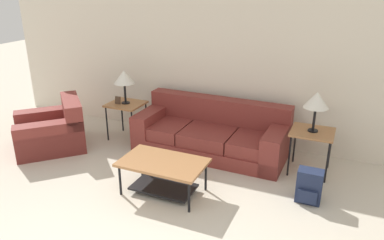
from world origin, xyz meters
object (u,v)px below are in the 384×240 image
(coffee_table, at_px, (163,169))
(side_table_left, at_px, (126,107))
(couch, at_px, (211,135))
(backpack, at_px, (309,186))
(side_table_right, at_px, (312,135))
(table_lamp_left, at_px, (124,78))
(armchair, at_px, (53,131))
(table_lamp_right, at_px, (317,101))

(coffee_table, height_order, side_table_left, side_table_left)
(couch, height_order, backpack, couch)
(side_table_right, xyz_separation_m, backpack, (0.10, -0.80, -0.37))
(table_lamp_left, relative_size, backpack, 1.32)
(couch, relative_size, backpack, 5.55)
(armchair, distance_m, table_lamp_right, 4.17)
(armchair, xyz_separation_m, backpack, (4.11, 0.02, -0.07))
(side_table_left, bearing_deg, armchair, -138.23)
(armchair, relative_size, table_lamp_left, 2.49)
(side_table_left, distance_m, backpack, 3.31)
(couch, xyz_separation_m, table_lamp_right, (1.54, -0.08, 0.80))
(side_table_left, xyz_separation_m, table_lamp_left, (0.00, -0.00, 0.51))
(couch, bearing_deg, backpack, -27.95)
(side_table_left, relative_size, side_table_right, 1.00)
(armchair, relative_size, coffee_table, 1.30)
(side_table_right, distance_m, backpack, 0.88)
(couch, relative_size, coffee_table, 2.20)
(side_table_right, bearing_deg, table_lamp_right, -90.00)
(coffee_table, height_order, backpack, coffee_table)
(couch, height_order, armchair, couch)
(backpack, bearing_deg, couch, 152.05)
(table_lamp_right, distance_m, backpack, 1.19)
(table_lamp_right, relative_size, backpack, 1.32)
(couch, distance_m, side_table_left, 1.57)
(armchair, height_order, backpack, armchair)
(coffee_table, distance_m, table_lamp_right, 2.27)
(side_table_right, bearing_deg, side_table_left, 180.00)
(couch, bearing_deg, table_lamp_left, -177.13)
(couch, distance_m, armchair, 2.62)
(couch, relative_size, side_table_right, 3.76)
(table_lamp_left, relative_size, table_lamp_right, 1.00)
(side_table_left, relative_size, backpack, 1.48)
(couch, bearing_deg, coffee_table, -95.14)
(couch, height_order, side_table_left, couch)
(couch, xyz_separation_m, side_table_left, (-1.55, -0.08, 0.29))
(armchair, relative_size, backpack, 3.27)
(side_table_left, height_order, table_lamp_right, table_lamp_right)
(armchair, xyz_separation_m, side_table_left, (0.92, 0.82, 0.30))
(coffee_table, distance_m, side_table_left, 1.97)
(side_table_right, bearing_deg, coffee_table, -141.23)
(coffee_table, relative_size, side_table_left, 1.71)
(table_lamp_left, xyz_separation_m, backpack, (3.19, -0.80, -0.88))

